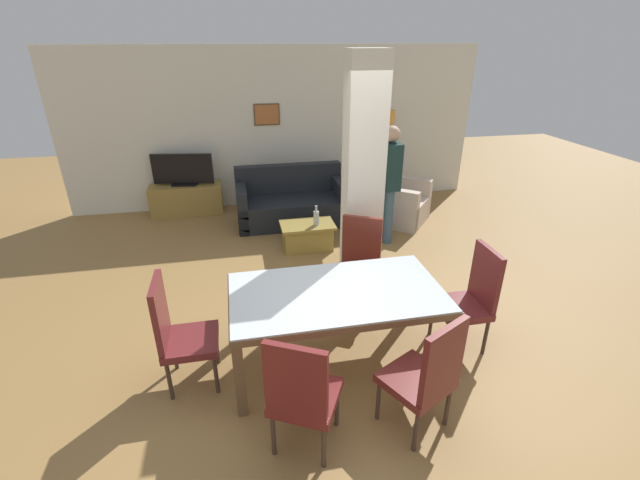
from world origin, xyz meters
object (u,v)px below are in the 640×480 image
dining_chair_near_left (302,393)px  tv_stand (187,199)px  dining_chair_head_left (178,331)px  sofa (291,204)px  tv_screen (183,170)px  dining_chair_far_right (359,262)px  floor_lamp (385,126)px  dining_chair_head_right (471,296)px  coffee_table (308,236)px  armchair (396,203)px  standing_person (389,177)px  dining_table (337,304)px  dining_chair_near_right (427,374)px  bottle (316,218)px

dining_chair_near_left → tv_stand: (-1.18, 5.09, -0.29)m
dining_chair_head_left → tv_stand: (-0.28, 4.20, -0.29)m
sofa → tv_screen: bearing=-22.3°
dining_chair_far_right → floor_lamp: floor_lamp is taller
dining_chair_head_right → coffee_table: bearing=25.7°
sofa → tv_stand: (-1.73, 0.71, -0.05)m
tv_stand → dining_chair_far_right: bearing=-57.5°
dining_chair_head_right → armchair: size_ratio=0.88×
coffee_table → tv_stand: size_ratio=0.64×
dining_chair_head_right → tv_stand: bearing=35.4°
dining_chair_near_left → standing_person: standing_person is taller
dining_table → dining_chair_head_right: size_ratio=1.80×
dining_chair_near_left → coffee_table: size_ratio=1.36×
dining_chair_head_left → dining_chair_near_right: (1.84, -0.90, 0.00)m
bottle → tv_stand: 2.67m
dining_chair_near_left → dining_chair_near_right: 0.93m
armchair → bottle: bearing=-22.0°
dining_chair_head_right → tv_stand: dining_chair_head_right is taller
sofa → tv_screen: 1.93m
dining_table → coffee_table: 2.47m
bottle → floor_lamp: bearing=47.5°
tv_stand → standing_person: size_ratio=0.70×
dining_chair_near_left → tv_screen: size_ratio=1.04×
dining_chair_head_right → bottle: dining_chair_head_right is taller
coffee_table → dining_chair_head_left: bearing=-122.3°
dining_table → dining_chair_far_right: 0.99m
bottle → floor_lamp: size_ratio=0.17×
dining_chair_near_left → bottle: 3.35m
dining_table → standing_person: (1.36, 2.46, 0.36)m
dining_table → dining_chair_far_right: (0.47, 0.88, -0.08)m
dining_chair_head_right → standing_person: 2.50m
dining_chair_far_right → floor_lamp: size_ratio=0.63×
dining_chair_far_right → dining_chair_head_right: size_ratio=1.00×
dining_chair_head_left → tv_stand: size_ratio=0.87×
dining_chair_near_right → floor_lamp: size_ratio=0.63×
dining_chair_far_right → sofa: 2.65m
dining_chair_near_right → dining_chair_head_right: 1.25m
dining_chair_head_right → coffee_table: 2.72m
dining_chair_near_right → standing_person: (0.89, 3.36, 0.44)m
sofa → dining_chair_head_left: bearing=67.4°
standing_person → sofa: bearing=49.7°
dining_chair_head_right → sofa: dining_chair_head_right is taller
dining_chair_near_left → bottle: bearing=104.7°
dining_table → dining_chair_head_left: bearing=180.0°
dining_chair_far_right → tv_stand: bearing=-29.5°
armchair → standing_person: (-0.43, -0.71, 0.69)m
armchair → dining_table: bearing=10.6°
tv_stand → standing_person: 3.55m
bottle → tv_stand: (-1.93, 1.83, -0.24)m
dining_chair_near_left → tv_stand: dining_chair_near_left is taller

